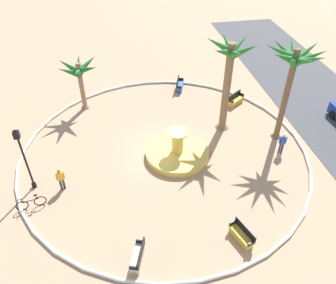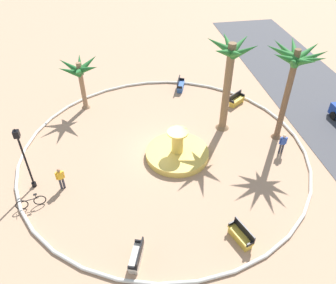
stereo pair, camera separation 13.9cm
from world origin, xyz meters
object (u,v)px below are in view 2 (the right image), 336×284
palm_tree_near_fountain (229,70)px  bench_north (137,257)px  palm_tree_mid_plaza (294,67)px  lamppost (24,154)px  bench_west (180,86)px  bench_southeast (236,101)px  fountain (177,153)px  palm_tree_by_curb (80,72)px  person_cyclist_helmet (60,178)px  bench_east (241,236)px  person_cyclist_photo (283,143)px  bicycle_red_frame (31,202)px

palm_tree_near_fountain → bench_north: 13.53m
palm_tree_mid_plaza → lamppost: palm_tree_mid_plaza is taller
bench_west → bench_southeast: 5.25m
fountain → bench_north: size_ratio=2.58×
palm_tree_by_curb → person_cyclist_helmet: bearing=-8.0°
fountain → bench_north: fountain is taller
bench_east → person_cyclist_photo: (-6.34, 5.15, 0.55)m
bench_southeast → person_cyclist_photo: 6.68m
bench_north → person_cyclist_helmet: person_cyclist_helmet is taller
palm_tree_by_curb → person_cyclist_helmet: size_ratio=2.66×
palm_tree_mid_plaza → person_cyclist_helmet: size_ratio=4.41×
bench_west → person_cyclist_photo: bearing=27.5°
bench_southeast → bicycle_red_frame: bench_southeast is taller
bench_southeast → palm_tree_mid_plaza: bearing=16.5°
bicycle_red_frame → person_cyclist_helmet: 2.15m
bench_east → person_cyclist_helmet: 11.05m
bench_southeast → bench_north: bearing=-36.3°
fountain → lamppost: (1.25, -9.35, 2.31)m
palm_tree_near_fountain → palm_tree_by_curb: (-4.65, -10.33, -1.67)m
palm_tree_near_fountain → person_cyclist_helmet: 13.03m
palm_tree_mid_plaza → person_cyclist_photo: size_ratio=4.43×
bicycle_red_frame → person_cyclist_photo: size_ratio=1.06×
lamppost → palm_tree_near_fountain: bearing=106.3°
palm_tree_near_fountain → person_cyclist_photo: size_ratio=4.37×
fountain → palm_tree_by_curb: palm_tree_by_curb is taller
bench_west → bench_north: size_ratio=1.00×
bench_east → bench_southeast: bearing=162.1°
palm_tree_by_curb → bench_west: palm_tree_by_curb is taller
bench_east → person_cyclist_helmet: person_cyclist_helmet is taller
fountain → palm_tree_mid_plaza: size_ratio=0.61×
fountain → bench_west: bearing=167.1°
palm_tree_mid_plaza → bench_southeast: (-4.86, -1.44, -5.34)m
bench_east → bench_north: 5.57m
bench_east → lamppost: 13.03m
fountain → person_cyclist_helmet: 7.78m
palm_tree_near_fountain → palm_tree_mid_plaza: 4.12m
person_cyclist_photo → fountain: bearing=-97.3°
palm_tree_by_curb → person_cyclist_photo: (8.24, 13.44, -2.32)m
bench_north → lamppost: size_ratio=0.37×
bench_west → person_cyclist_helmet: bearing=-42.1°
person_cyclist_photo → lamppost: bearing=-88.8°
lamppost → bicycle_red_frame: bearing=3.1°
palm_tree_by_curb → bicycle_red_frame: size_ratio=2.52×
lamppost → bicycle_red_frame: size_ratio=2.64×
fountain → person_cyclist_photo: bearing=82.7°
fountain → lamppost: bearing=-82.4°
lamppost → person_cyclist_helmet: lamppost is taller
bench_north → person_cyclist_photo: 12.62m
lamppost → bench_southeast: bearing=114.0°
palm_tree_mid_plaza → bench_north: 14.96m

